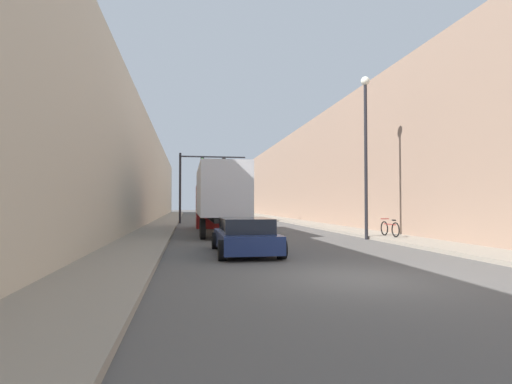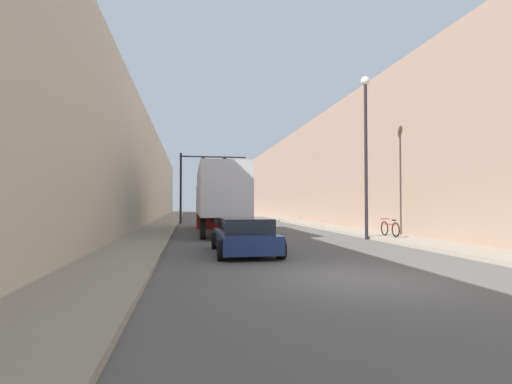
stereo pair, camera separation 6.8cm
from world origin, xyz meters
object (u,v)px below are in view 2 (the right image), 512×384
object	(u,v)px
sedan_car	(245,236)
semi_truck	(219,197)
street_lamp	(366,137)
parked_bicycle	(390,229)
traffic_signal_gantry	(197,175)

from	to	relation	value
sedan_car	semi_truck	bearing A→B (deg)	90.92
semi_truck	street_lamp	xyz separation A→B (m)	(6.84, -5.95, 2.88)
sedan_car	parked_bicycle	bearing A→B (deg)	28.53
traffic_signal_gantry	street_lamp	world-z (taller)	street_lamp
semi_truck	street_lamp	size ratio (longest dim) A/B	1.44
semi_truck	street_lamp	world-z (taller)	street_lamp
semi_truck	sedan_car	distance (m)	10.52
sedan_car	parked_bicycle	size ratio (longest dim) A/B	2.49
parked_bicycle	sedan_car	bearing A→B (deg)	-151.47
sedan_car	traffic_signal_gantry	bearing A→B (deg)	93.38
sedan_car	traffic_signal_gantry	size ratio (longest dim) A/B	0.72
street_lamp	parked_bicycle	size ratio (longest dim) A/B	4.43
semi_truck	parked_bicycle	size ratio (longest dim) A/B	6.37
sedan_car	street_lamp	xyz separation A→B (m)	(6.67, 4.46, 4.45)
semi_truck	parked_bicycle	xyz separation A→B (m)	(7.96, -6.17, -1.66)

